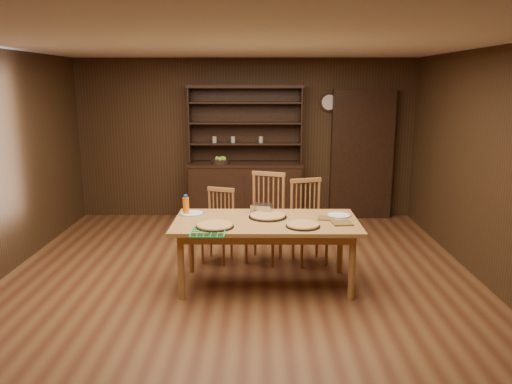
{
  "coord_description": "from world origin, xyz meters",
  "views": [
    {
      "loc": [
        0.23,
        -5.21,
        2.22
      ],
      "look_at": [
        0.19,
        0.4,
        0.98
      ],
      "focal_mm": 35.0,
      "sensor_mm": 36.0,
      "label": 1
    }
  ],
  "objects_px": {
    "dining_table": "(266,227)",
    "chair_left": "(219,223)",
    "juice_bottle": "(186,205)",
    "chair_center": "(266,214)",
    "china_hutch": "(245,184)",
    "chair_right": "(308,218)"
  },
  "relations": [
    {
      "from": "dining_table",
      "to": "chair_left",
      "type": "relative_size",
      "value": 2.17
    },
    {
      "from": "juice_bottle",
      "to": "chair_center",
      "type": "bearing_deg",
      "value": 33.45
    },
    {
      "from": "china_hutch",
      "to": "juice_bottle",
      "type": "distance_m",
      "value": 2.58
    },
    {
      "from": "chair_center",
      "to": "chair_right",
      "type": "bearing_deg",
      "value": 13.28
    },
    {
      "from": "dining_table",
      "to": "chair_left",
      "type": "xyz_separation_m",
      "value": [
        -0.58,
        0.82,
        -0.19
      ]
    },
    {
      "from": "dining_table",
      "to": "chair_right",
      "type": "xyz_separation_m",
      "value": [
        0.53,
        0.79,
        -0.12
      ]
    },
    {
      "from": "chair_left",
      "to": "chair_center",
      "type": "distance_m",
      "value": 0.6
    },
    {
      "from": "dining_table",
      "to": "juice_bottle",
      "type": "distance_m",
      "value": 0.95
    },
    {
      "from": "chair_center",
      "to": "chair_right",
      "type": "relative_size",
      "value": 1.07
    },
    {
      "from": "dining_table",
      "to": "china_hutch",
      "type": "bearing_deg",
      "value": 96.25
    },
    {
      "from": "dining_table",
      "to": "chair_left",
      "type": "height_order",
      "value": "chair_left"
    },
    {
      "from": "china_hutch",
      "to": "chair_right",
      "type": "relative_size",
      "value": 2.08
    },
    {
      "from": "china_hutch",
      "to": "chair_center",
      "type": "distance_m",
      "value": 1.91
    },
    {
      "from": "chair_left",
      "to": "chair_center",
      "type": "bearing_deg",
      "value": 20.45
    },
    {
      "from": "chair_right",
      "to": "juice_bottle",
      "type": "bearing_deg",
      "value": -175.71
    },
    {
      "from": "china_hutch",
      "to": "chair_right",
      "type": "height_order",
      "value": "china_hutch"
    },
    {
      "from": "chair_left",
      "to": "chair_right",
      "type": "height_order",
      "value": "chair_right"
    },
    {
      "from": "chair_left",
      "to": "chair_right",
      "type": "distance_m",
      "value": 1.12
    },
    {
      "from": "china_hutch",
      "to": "dining_table",
      "type": "bearing_deg",
      "value": -83.75
    },
    {
      "from": "chair_left",
      "to": "chair_center",
      "type": "relative_size",
      "value": 0.83
    },
    {
      "from": "chair_center",
      "to": "dining_table",
      "type": "bearing_deg",
      "value": -71.11
    },
    {
      "from": "dining_table",
      "to": "chair_right",
      "type": "bearing_deg",
      "value": 55.99
    }
  ]
}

